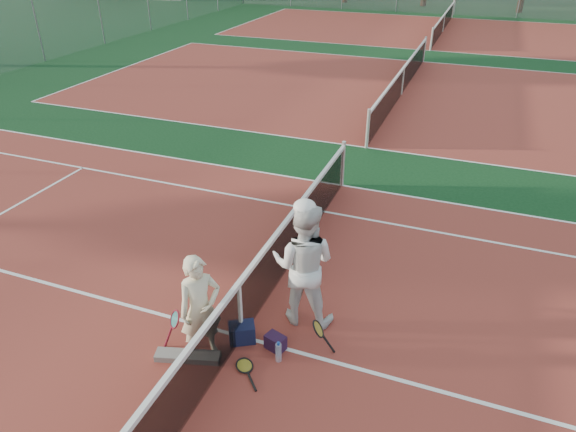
{
  "coord_description": "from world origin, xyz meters",
  "views": [
    {
      "loc": [
        2.7,
        -5.13,
        5.35
      ],
      "look_at": [
        0.0,
        1.94,
        1.05
      ],
      "focal_mm": 32.0,
      "sensor_mm": 36.0,
      "label": 1
    }
  ],
  "objects_px": {
    "player_b": "(304,264)",
    "sports_bag_purple": "(275,342)",
    "racket_red": "(176,327)",
    "sports_bag_navy": "(242,333)",
    "net_main": "(240,310)",
    "water_bottle": "(278,353)",
    "player_a": "(200,309)",
    "racket_spare": "(245,366)",
    "racket_black_held": "(318,337)"
  },
  "relations": [
    {
      "from": "player_a",
      "to": "sports_bag_purple",
      "type": "relative_size",
      "value": 5.74
    },
    {
      "from": "racket_spare",
      "to": "racket_black_held",
      "type": "bearing_deg",
      "value": -95.52
    },
    {
      "from": "player_b",
      "to": "racket_black_held",
      "type": "height_order",
      "value": "player_b"
    },
    {
      "from": "player_a",
      "to": "racket_spare",
      "type": "bearing_deg",
      "value": -53.85
    },
    {
      "from": "racket_red",
      "to": "sports_bag_navy",
      "type": "xyz_separation_m",
      "value": [
        0.87,
        0.37,
        -0.13
      ]
    },
    {
      "from": "racket_black_held",
      "to": "sports_bag_navy",
      "type": "xyz_separation_m",
      "value": [
        -1.1,
        -0.2,
        -0.11
      ]
    },
    {
      "from": "racket_spare",
      "to": "sports_bag_purple",
      "type": "distance_m",
      "value": 0.57
    },
    {
      "from": "racket_black_held",
      "to": "sports_bag_purple",
      "type": "relative_size",
      "value": 1.85
    },
    {
      "from": "racket_spare",
      "to": "sports_bag_navy",
      "type": "distance_m",
      "value": 0.55
    },
    {
      "from": "net_main",
      "to": "sports_bag_purple",
      "type": "relative_size",
      "value": 38.53
    },
    {
      "from": "player_a",
      "to": "sports_bag_navy",
      "type": "relative_size",
      "value": 4.33
    },
    {
      "from": "player_a",
      "to": "racket_black_held",
      "type": "relative_size",
      "value": 3.1
    },
    {
      "from": "racket_red",
      "to": "sports_bag_navy",
      "type": "relative_size",
      "value": 1.47
    },
    {
      "from": "player_a",
      "to": "sports_bag_navy",
      "type": "height_order",
      "value": "player_a"
    },
    {
      "from": "racket_spare",
      "to": "player_a",
      "type": "bearing_deg",
      "value": 42.08
    },
    {
      "from": "net_main",
      "to": "sports_bag_navy",
      "type": "height_order",
      "value": "net_main"
    },
    {
      "from": "racket_black_held",
      "to": "sports_bag_purple",
      "type": "height_order",
      "value": "racket_black_held"
    },
    {
      "from": "racket_spare",
      "to": "water_bottle",
      "type": "xyz_separation_m",
      "value": [
        0.39,
        0.29,
        0.12
      ]
    },
    {
      "from": "player_a",
      "to": "water_bottle",
      "type": "xyz_separation_m",
      "value": [
        1.04,
        0.24,
        -0.67
      ]
    },
    {
      "from": "racket_black_held",
      "to": "sports_bag_navy",
      "type": "distance_m",
      "value": 1.13
    },
    {
      "from": "racket_red",
      "to": "racket_black_held",
      "type": "xyz_separation_m",
      "value": [
        1.98,
        0.57,
        -0.01
      ]
    },
    {
      "from": "water_bottle",
      "to": "sports_bag_purple",
      "type": "bearing_deg",
      "value": 122.25
    },
    {
      "from": "sports_bag_purple",
      "to": "water_bottle",
      "type": "relative_size",
      "value": 0.95
    },
    {
      "from": "player_b",
      "to": "racket_spare",
      "type": "relative_size",
      "value": 3.34
    },
    {
      "from": "net_main",
      "to": "racket_red",
      "type": "xyz_separation_m",
      "value": [
        -0.84,
        -0.43,
        -0.23
      ]
    },
    {
      "from": "racket_red",
      "to": "racket_spare",
      "type": "relative_size",
      "value": 0.93
    },
    {
      "from": "racket_spare",
      "to": "sports_bag_purple",
      "type": "relative_size",
      "value": 2.11
    },
    {
      "from": "racket_red",
      "to": "racket_black_held",
      "type": "distance_m",
      "value": 2.06
    },
    {
      "from": "sports_bag_navy",
      "to": "sports_bag_purple",
      "type": "distance_m",
      "value": 0.52
    },
    {
      "from": "net_main",
      "to": "racket_red",
      "type": "bearing_deg",
      "value": -152.82
    },
    {
      "from": "player_b",
      "to": "sports_bag_navy",
      "type": "distance_m",
      "value": 1.35
    },
    {
      "from": "racket_black_held",
      "to": "racket_spare",
      "type": "bearing_deg",
      "value": 26.86
    },
    {
      "from": "player_b",
      "to": "net_main",
      "type": "bearing_deg",
      "value": 41.22
    },
    {
      "from": "racket_black_held",
      "to": "racket_spare",
      "type": "distance_m",
      "value": 1.1
    },
    {
      "from": "sports_bag_purple",
      "to": "water_bottle",
      "type": "bearing_deg",
      "value": -57.75
    },
    {
      "from": "player_a",
      "to": "racket_spare",
      "type": "distance_m",
      "value": 1.02
    },
    {
      "from": "player_b",
      "to": "sports_bag_navy",
      "type": "xyz_separation_m",
      "value": [
        -0.66,
        -0.81,
        -0.85
      ]
    },
    {
      "from": "racket_black_held",
      "to": "sports_bag_navy",
      "type": "bearing_deg",
      "value": -1.33
    },
    {
      "from": "racket_black_held",
      "to": "water_bottle",
      "type": "height_order",
      "value": "racket_black_held"
    },
    {
      "from": "player_b",
      "to": "racket_red",
      "type": "relative_size",
      "value": 3.61
    },
    {
      "from": "player_a",
      "to": "player_b",
      "type": "bearing_deg",
      "value": -0.21
    },
    {
      "from": "net_main",
      "to": "water_bottle",
      "type": "xyz_separation_m",
      "value": [
        0.69,
        -0.24,
        -0.36
      ]
    },
    {
      "from": "sports_bag_navy",
      "to": "player_b",
      "type": "bearing_deg",
      "value": 50.66
    },
    {
      "from": "net_main",
      "to": "player_b",
      "type": "distance_m",
      "value": 1.14
    },
    {
      "from": "net_main",
      "to": "racket_spare",
      "type": "relative_size",
      "value": 18.28
    },
    {
      "from": "net_main",
      "to": "racket_black_held",
      "type": "relative_size",
      "value": 20.8
    },
    {
      "from": "racket_spare",
      "to": "sports_bag_navy",
      "type": "xyz_separation_m",
      "value": [
        -0.26,
        0.47,
        0.12
      ]
    },
    {
      "from": "racket_red",
      "to": "sports_bag_purple",
      "type": "relative_size",
      "value": 1.95
    },
    {
      "from": "player_b",
      "to": "sports_bag_purple",
      "type": "bearing_deg",
      "value": 74.2
    },
    {
      "from": "sports_bag_purple",
      "to": "sports_bag_navy",
      "type": "bearing_deg",
      "value": -177.48
    }
  ]
}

